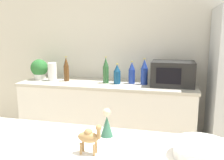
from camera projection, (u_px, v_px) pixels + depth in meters
wall_back at (151, 51)px, 3.17m from camera, size 8.00×0.06×2.55m
back_counter at (107, 118)px, 3.12m from camera, size 2.13×0.63×0.91m
potted_plant at (39, 69)px, 3.24m from camera, size 0.22×0.22×0.26m
paper_towel_roll at (52, 72)px, 3.16m from camera, size 0.11×0.11×0.23m
microwave at (173, 74)px, 2.85m from camera, size 0.48×0.37×0.28m
back_bottle_0 at (106, 71)px, 3.00m from camera, size 0.07×0.07×0.32m
back_bottle_1 at (117, 74)px, 2.96m from camera, size 0.08×0.08×0.24m
back_bottle_2 at (144, 72)px, 2.92m from camera, size 0.08×0.08×0.31m
back_bottle_3 at (66, 69)px, 3.12m from camera, size 0.07×0.07×0.31m
back_bottle_4 at (132, 73)px, 2.97m from camera, size 0.08×0.08×0.27m
fruit_bowl at (202, 150)px, 1.02m from camera, size 0.25×0.25×0.06m
camel_figurine at (89, 137)px, 1.05m from camera, size 0.11×0.05×0.13m
wise_man_figurine_blue at (107, 124)px, 1.23m from camera, size 0.06×0.06×0.14m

